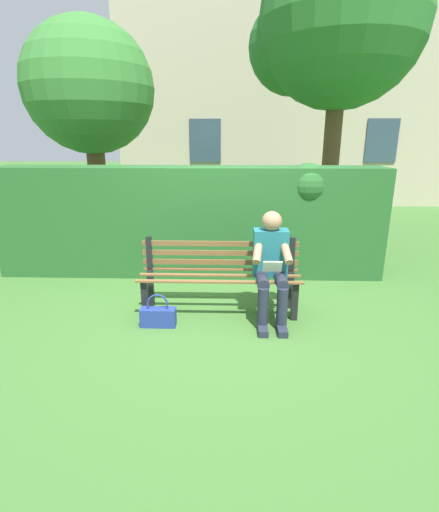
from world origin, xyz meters
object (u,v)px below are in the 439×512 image
at_px(person_seated, 271,263).
at_px(tree, 333,28).
at_px(handbag, 158,316).
at_px(tree_far, 85,92).
at_px(park_bench, 220,273).

xyz_separation_m(person_seated, tree, (-1.29, -3.54, 3.12)).
distance_m(handbag, tree_far, 5.09).
distance_m(person_seated, tree, 4.89).
xyz_separation_m(park_bench, handbag, (0.65, 0.44, -0.34)).
relative_size(park_bench, tree, 0.35).
bearing_deg(handbag, person_seated, -167.96).
height_order(park_bench, handbag, park_bench).
relative_size(park_bench, handbag, 4.82).
bearing_deg(park_bench, tree, -118.93).
height_order(person_seated, handbag, person_seated).
xyz_separation_m(park_bench, tree, (-1.86, -3.36, 3.31)).
bearing_deg(park_bench, handbag, 33.87).
bearing_deg(tree_far, tree, 178.93).
relative_size(handbag, tree_far, 0.09).
height_order(park_bench, tree, tree).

